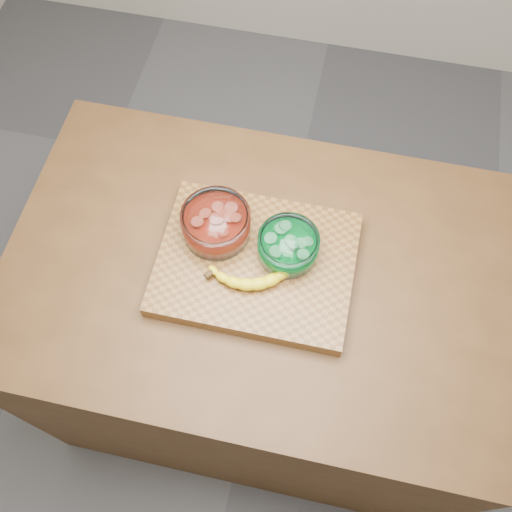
# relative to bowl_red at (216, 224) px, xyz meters

# --- Properties ---
(ground) EXTENTS (3.50, 3.50, 0.00)m
(ground) POSITION_rel_bowl_red_xyz_m (0.11, -0.05, -0.98)
(ground) COLOR #535357
(ground) RESTS_ON ground
(counter) EXTENTS (1.20, 0.80, 0.90)m
(counter) POSITION_rel_bowl_red_xyz_m (0.11, -0.05, -0.53)
(counter) COLOR #4C2F16
(counter) RESTS_ON ground
(cutting_board) EXTENTS (0.45, 0.35, 0.04)m
(cutting_board) POSITION_rel_bowl_red_xyz_m (0.11, -0.05, -0.06)
(cutting_board) COLOR brown
(cutting_board) RESTS_ON counter
(bowl_red) EXTENTS (0.16, 0.16, 0.07)m
(bowl_red) POSITION_rel_bowl_red_xyz_m (0.00, 0.00, 0.00)
(bowl_red) COLOR white
(bowl_red) RESTS_ON cutting_board
(bowl_green) EXTENTS (0.14, 0.14, 0.07)m
(bowl_green) POSITION_rel_bowl_red_xyz_m (0.17, -0.02, -0.00)
(bowl_green) COLOR white
(bowl_green) RESTS_ON cutting_board
(banana) EXTENTS (0.23, 0.15, 0.03)m
(banana) POSITION_rel_bowl_red_xyz_m (0.11, -0.08, -0.02)
(banana) COLOR yellow
(banana) RESTS_ON cutting_board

